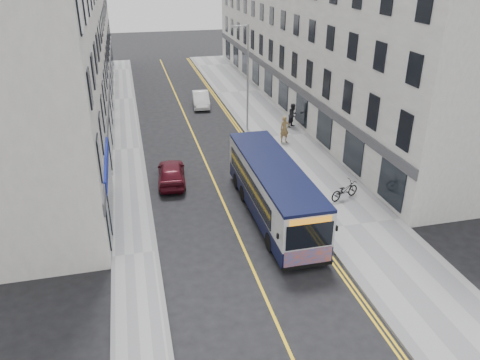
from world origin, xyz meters
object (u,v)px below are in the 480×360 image
streetlamp (247,75)px  pedestrian_near (285,129)px  city_bus (273,189)px  bicycle (345,190)px  car_white (201,99)px  car_maroon (171,173)px  pedestrian_far (293,115)px

streetlamp → pedestrian_near: 5.07m
streetlamp → city_bus: bearing=-98.5°
bicycle → pedestrian_near: (-0.43, 9.20, 0.45)m
car_white → car_maroon: (-4.30, -15.37, 0.01)m
streetlamp → car_maroon: (-6.67, -7.99, -3.71)m
pedestrian_near → car_maroon: bearing=-158.2°
city_bus → pedestrian_far: bearing=66.3°
city_bus → bicycle: size_ratio=5.19×
bicycle → pedestrian_far: pedestrian_far is taller
city_bus → bicycle: bearing=9.5°
streetlamp → bicycle: size_ratio=4.11×
city_bus → bicycle: 4.57m
streetlamp → car_white: bearing=107.8°
bicycle → car_white: 20.44m
streetlamp → pedestrian_far: (3.73, -0.21, -3.33)m
city_bus → pedestrian_near: (3.97, 9.94, -0.52)m
bicycle → city_bus: bearing=78.7°
bicycle → pedestrian_near: pedestrian_near is taller
pedestrian_far → car_white: pedestrian_far is taller
streetlamp → car_maroon: streetlamp is taller
pedestrian_near → pedestrian_far: pedestrian_near is taller
car_maroon → streetlamp: bearing=-124.8°
streetlamp → pedestrian_far: size_ratio=4.28×
pedestrian_near → car_white: size_ratio=0.48×
streetlamp → pedestrian_far: 5.00m
city_bus → car_white: city_bus is taller
bicycle → pedestrian_far: size_ratio=1.04×
car_maroon → city_bus: bearing=136.9°
streetlamp → city_bus: size_ratio=0.79×
pedestrian_near → pedestrian_far: (1.74, 3.08, -0.03)m
streetlamp → city_bus: (-1.98, -13.23, -2.78)m
city_bus → car_maroon: bearing=131.8°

